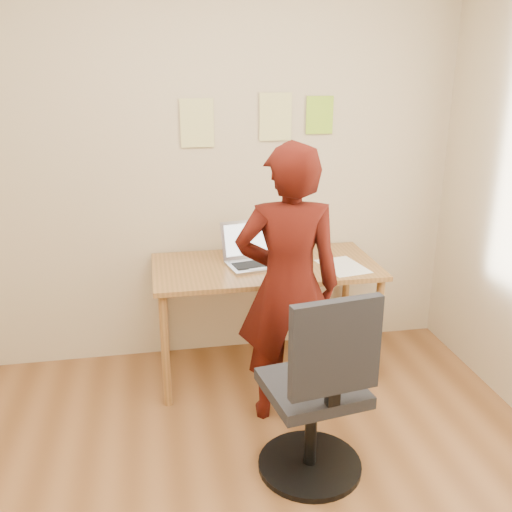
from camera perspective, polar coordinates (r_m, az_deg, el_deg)
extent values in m
cube|color=#C7B691|center=(3.74, -6.28, 9.61)|extent=(3.50, 0.04, 2.70)
cube|color=olive|center=(3.57, 0.94, -1.09)|extent=(1.40, 0.70, 0.03)
cylinder|color=olive|center=(3.39, -9.05, -9.37)|extent=(0.05, 0.05, 0.71)
cylinder|color=olive|center=(3.64, 12.05, -7.50)|extent=(0.05, 0.05, 0.71)
cylinder|color=olive|center=(3.93, -9.35, -5.27)|extent=(0.05, 0.05, 0.71)
cylinder|color=olive|center=(4.14, 8.94, -3.93)|extent=(0.05, 0.05, 0.71)
cube|color=#B0B0B8|center=(3.54, 0.05, -0.89)|extent=(0.39, 0.30, 0.02)
cube|color=black|center=(3.54, 0.05, -0.74)|extent=(0.31, 0.19, 0.00)
cube|color=#B0B0B8|center=(3.64, -0.83, 1.73)|extent=(0.36, 0.14, 0.24)
cube|color=white|center=(3.64, -0.83, 1.73)|extent=(0.31, 0.11, 0.19)
cube|color=white|center=(3.58, 8.68, -1.02)|extent=(0.29, 0.37, 0.00)
cube|color=black|center=(3.41, 4.02, -1.80)|extent=(0.09, 0.14, 0.01)
cube|color=#3F4C59|center=(3.40, 4.02, -1.72)|extent=(0.08, 0.12, 0.00)
cube|color=#DAD682|center=(3.68, -5.92, 13.08)|extent=(0.21, 0.00, 0.30)
cube|color=#DAD682|center=(3.75, 1.97, 13.73)|extent=(0.21, 0.00, 0.30)
cube|color=#96CD2E|center=(3.83, 6.38, 13.83)|extent=(0.18, 0.00, 0.24)
cube|color=black|center=(2.82, 5.66, -12.96)|extent=(0.50, 0.50, 0.06)
cube|color=black|center=(2.50, 7.96, -9.06)|extent=(0.42, 0.12, 0.44)
cube|color=black|center=(2.62, 7.68, -13.38)|extent=(0.07, 0.05, 0.12)
cylinder|color=black|center=(2.96, 5.51, -16.93)|extent=(0.06, 0.06, 0.44)
cylinder|color=black|center=(3.08, 5.38, -20.03)|extent=(0.52, 0.52, 0.03)
imported|color=#3D0D08|center=(3.09, 3.25, -3.10)|extent=(0.62, 0.45, 1.58)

